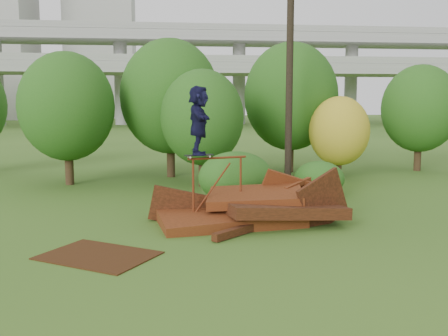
{
  "coord_description": "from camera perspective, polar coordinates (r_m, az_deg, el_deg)",
  "views": [
    {
      "loc": [
        -2.38,
        -11.53,
        3.4
      ],
      "look_at": [
        -0.8,
        2.0,
        1.6
      ],
      "focal_mm": 40.0,
      "sensor_mm": 36.0,
      "label": 1
    }
  ],
  "objects": [
    {
      "name": "grind_rail",
      "position": [
        14.18,
        -0.76,
        -1.22
      ],
      "size": [
        1.7,
        0.55,
        1.87
      ],
      "color": "#61220F",
      "rests_on": "ground"
    },
    {
      "name": "building_right",
      "position": [
        114.83,
        -13.77,
        12.61
      ],
      "size": [
        14.0,
        14.0,
        28.0
      ],
      "primitive_type": "cube",
      "color": "#9E9E99",
      "rests_on": "ground"
    },
    {
      "name": "freeway_overpass",
      "position": [
        74.8,
        -4.92,
        12.81
      ],
      "size": [
        160.0,
        15.0,
        13.7
      ],
      "color": "gray",
      "rests_on": "ground"
    },
    {
      "name": "utility_pole",
      "position": [
        20.42,
        7.5,
        10.95
      ],
      "size": [
        1.4,
        0.28,
        9.14
      ],
      "color": "black",
      "rests_on": "ground"
    },
    {
      "name": "tree_3",
      "position": [
        24.52,
        7.65,
        8.08
      ],
      "size": [
        4.52,
        4.52,
        6.27
      ],
      "color": "black",
      "rests_on": "ground"
    },
    {
      "name": "tree_0",
      "position": [
        21.46,
        -17.52,
        6.71
      ],
      "size": [
        3.86,
        3.86,
        5.45
      ],
      "color": "black",
      "rests_on": "ground"
    },
    {
      "name": "tree_2",
      "position": [
        20.11,
        -2.5,
        5.78
      ],
      "size": [
        3.35,
        3.35,
        4.73
      ],
      "color": "black",
      "rests_on": "ground"
    },
    {
      "name": "shrub_left",
      "position": [
        16.87,
        1.35,
        -1.07
      ],
      "size": [
        2.54,
        2.35,
        1.76
      ],
      "primitive_type": "ellipsoid",
      "color": "#194913",
      "rests_on": "ground"
    },
    {
      "name": "tree_1",
      "position": [
        22.77,
        -6.19,
        8.12
      ],
      "size": [
        4.48,
        4.48,
        6.23
      ],
      "color": "black",
      "rests_on": "ground"
    },
    {
      "name": "ground",
      "position": [
        12.25,
        4.86,
        -8.61
      ],
      "size": [
        240.0,
        240.0,
        0.0
      ],
      "primitive_type": "plane",
      "color": "#2D5116",
      "rests_on": "ground"
    },
    {
      "name": "flat_plate",
      "position": [
        11.6,
        -14.18,
        -9.67
      ],
      "size": [
        2.94,
        2.74,
        0.03
      ],
      "primitive_type": "cube",
      "rotation": [
        0.0,
        0.0,
        -0.57
      ],
      "color": "#361C0B",
      "rests_on": "ground"
    },
    {
      "name": "scrap_pile",
      "position": [
        14.24,
        3.05,
        -4.81
      ],
      "size": [
        5.78,
        3.55,
        1.94
      ],
      "color": "#441E0C",
      "rests_on": "ground"
    },
    {
      "name": "shrub_right",
      "position": [
        18.35,
        10.81,
        -1.23
      ],
      "size": [
        1.83,
        1.68,
        1.3
      ],
      "primitive_type": "ellipsoid",
      "color": "#194913",
      "rests_on": "ground"
    },
    {
      "name": "tree_5",
      "position": [
        26.53,
        21.49,
        6.34
      ],
      "size": [
        3.73,
        3.73,
        5.24
      ],
      "color": "black",
      "rests_on": "ground"
    },
    {
      "name": "skateboard",
      "position": [
        13.9,
        -2.88,
        1.47
      ],
      "size": [
        0.83,
        0.43,
        0.08
      ],
      "rotation": [
        0.0,
        0.0,
        0.28
      ],
      "color": "black",
      "rests_on": "grind_rail"
    },
    {
      "name": "tree_4",
      "position": [
        22.61,
        13.04,
        4.13
      ],
      "size": [
        2.66,
        2.66,
        3.67
      ],
      "color": "black",
      "rests_on": "ground"
    },
    {
      "name": "skater",
      "position": [
        13.83,
        -2.91,
        5.46
      ],
      "size": [
        0.66,
        1.79,
        1.9
      ],
      "primitive_type": "imported",
      "rotation": [
        0.0,
        0.0,
        1.52
      ],
      "color": "#121133",
      "rests_on": "skateboard"
    }
  ]
}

